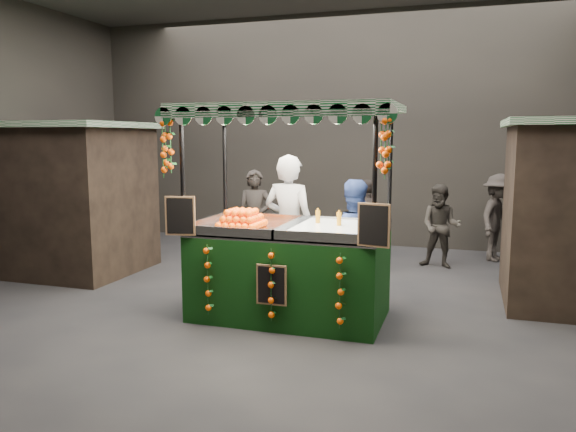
% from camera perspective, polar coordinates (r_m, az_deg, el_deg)
% --- Properties ---
extents(ground, '(12.00, 12.00, 0.00)m').
position_cam_1_polar(ground, '(7.80, -1.16, -9.44)').
color(ground, black).
rests_on(ground, ground).
extents(market_hall, '(12.10, 10.10, 5.05)m').
position_cam_1_polar(market_hall, '(7.51, -1.23, 15.99)').
color(market_hall, black).
rests_on(market_hall, ground).
extents(neighbour_stall_left, '(3.00, 2.20, 2.60)m').
position_cam_1_polar(neighbour_stall_left, '(10.59, -22.41, 1.84)').
color(neighbour_stall_left, black).
rests_on(neighbour_stall_left, ground).
extents(juice_stall, '(2.84, 1.67, 2.75)m').
position_cam_1_polar(juice_stall, '(7.20, 0.14, -3.89)').
color(juice_stall, black).
rests_on(juice_stall, ground).
extents(vendor_grey, '(0.82, 0.58, 2.10)m').
position_cam_1_polar(vendor_grey, '(8.12, 0.10, -1.11)').
color(vendor_grey, gray).
rests_on(vendor_grey, ground).
extents(vendor_blue, '(1.03, 0.91, 1.76)m').
position_cam_1_polar(vendor_blue, '(7.99, 6.55, -2.56)').
color(vendor_blue, navy).
rests_on(vendor_blue, ground).
extents(shopper_0, '(0.70, 0.52, 1.77)m').
position_cam_1_polar(shopper_0, '(9.99, -3.40, -0.34)').
color(shopper_0, black).
rests_on(shopper_0, ground).
extents(shopper_1, '(0.82, 0.68, 1.51)m').
position_cam_1_polar(shopper_1, '(10.38, 15.37, -1.03)').
color(shopper_1, '#282420').
rests_on(shopper_1, ground).
extents(shopper_2, '(0.97, 0.92, 1.61)m').
position_cam_1_polar(shopper_2, '(9.99, 8.01, -0.88)').
color(shopper_2, '#282321').
rests_on(shopper_2, ground).
extents(shopper_3, '(1.00, 1.23, 1.66)m').
position_cam_1_polar(shopper_3, '(11.29, 20.69, -0.16)').
color(shopper_3, '#2B2623').
rests_on(shopper_3, ground).
extents(shopper_4, '(0.77, 0.52, 1.55)m').
position_cam_1_polar(shopper_4, '(12.27, -16.70, 0.37)').
color(shopper_4, '#292421').
rests_on(shopper_4, ground).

